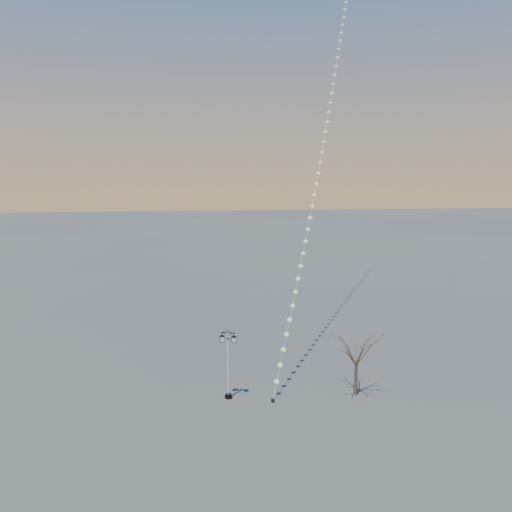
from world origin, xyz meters
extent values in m
plane|color=#414341|center=(0.00, 0.00, 0.00)|extent=(300.00, 300.00, 0.00)
cylinder|color=black|center=(-2.22, 1.02, 0.07)|extent=(0.49, 0.49, 0.14)
cylinder|color=black|center=(-2.22, 1.02, 0.20)|extent=(0.35, 0.35, 0.12)
cylinder|color=silver|center=(-2.22, 1.02, 2.30)|extent=(0.11, 0.11, 4.07)
cylinder|color=black|center=(-2.22, 1.02, 3.86)|extent=(0.17, 0.17, 0.05)
cube|color=black|center=(-2.22, 1.02, 4.20)|extent=(0.81, 0.28, 0.05)
sphere|color=black|center=(-2.22, 1.02, 4.31)|extent=(0.12, 0.12, 0.12)
pyramid|color=black|center=(-2.57, 1.12, 4.07)|extent=(0.38, 0.38, 0.12)
cube|color=beige|center=(-2.57, 1.12, 3.80)|extent=(0.23, 0.23, 0.29)
cube|color=black|center=(-2.57, 1.12, 3.64)|extent=(0.26, 0.26, 0.03)
pyramid|color=black|center=(-1.87, 0.92, 4.07)|extent=(0.38, 0.38, 0.12)
cube|color=beige|center=(-1.87, 0.92, 3.80)|extent=(0.23, 0.23, 0.29)
cube|color=black|center=(-1.87, 0.92, 3.64)|extent=(0.26, 0.26, 0.03)
cone|color=#4E3A2B|center=(5.74, 0.56, 1.13)|extent=(0.27, 0.27, 2.27)
cylinder|color=black|center=(0.42, 0.15, 0.10)|extent=(0.21, 0.21, 0.21)
cylinder|color=black|center=(0.42, 0.15, 0.13)|extent=(0.03, 0.03, 0.26)
cone|color=orange|center=(7.26, 16.29, 17.46)|extent=(0.08, 0.08, 0.29)
cylinder|color=white|center=(0.42, 0.15, 0.63)|extent=(0.02, 0.02, 0.83)
camera|label=1|loc=(-3.84, -27.08, 13.79)|focal=34.04mm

